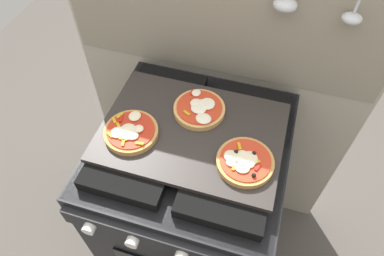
# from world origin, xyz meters

# --- Properties ---
(ground_plane) EXTENTS (4.00, 4.00, 0.00)m
(ground_plane) POSITION_xyz_m (0.00, 0.00, 0.00)
(ground_plane) COLOR #4C4742
(kitchen_backsplash) EXTENTS (1.10, 0.09, 1.55)m
(kitchen_backsplash) POSITION_xyz_m (0.00, 0.33, 0.79)
(kitchen_backsplash) COLOR #B2A893
(kitchen_backsplash) RESTS_ON ground_plane
(stove) EXTENTS (0.60, 0.64, 0.90)m
(stove) POSITION_xyz_m (-0.00, -0.00, 0.45)
(stove) COLOR black
(stove) RESTS_ON ground_plane
(baking_tray) EXTENTS (0.54, 0.38, 0.02)m
(baking_tray) POSITION_xyz_m (0.00, 0.00, 0.91)
(baking_tray) COLOR #2D2826
(baking_tray) RESTS_ON stove
(pizza_left) EXTENTS (0.16, 0.16, 0.03)m
(pizza_left) POSITION_xyz_m (-0.17, -0.07, 0.93)
(pizza_left) COLOR #C18947
(pizza_left) RESTS_ON baking_tray
(pizza_right) EXTENTS (0.16, 0.16, 0.03)m
(pizza_right) POSITION_xyz_m (0.17, -0.07, 0.93)
(pizza_right) COLOR #C18947
(pizza_right) RESTS_ON baking_tray
(pizza_center) EXTENTS (0.16, 0.16, 0.03)m
(pizza_center) POSITION_xyz_m (-0.00, 0.08, 0.93)
(pizza_center) COLOR tan
(pizza_center) RESTS_ON baking_tray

